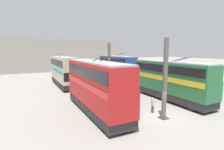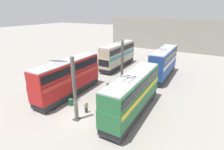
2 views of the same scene
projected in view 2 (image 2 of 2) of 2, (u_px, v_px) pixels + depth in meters
ground_plane at (80, 117)px, 19.95m from camera, size 240.00×240.00×0.00m
depot_back_wall at (167, 35)px, 51.45m from camera, size 0.50×36.00×9.42m
support_column_near at (75, 91)px, 18.36m from camera, size 0.74×0.74×7.22m
support_column_far at (122, 64)px, 27.57m from camera, size 0.74×0.74×7.22m
bus_left_near at (133, 92)px, 19.80m from camera, size 11.38×2.54×5.44m
bus_left_far at (163, 62)px, 31.00m from camera, size 10.63×2.54×5.74m
bus_right_mid at (68, 76)px, 24.31m from camera, size 11.26×2.54×5.72m
bus_right_far at (118, 54)px, 36.57m from camera, size 11.43×2.54×5.67m
person_aisle_foreground at (86, 107)px, 20.58m from camera, size 0.48×0.43×1.54m
person_by_right_row at (75, 95)px, 23.28m from camera, size 0.47×0.46×1.70m
person_aisle_midway at (108, 87)px, 25.65m from camera, size 0.37×0.48×1.70m
oil_drum at (71, 102)px, 22.34m from camera, size 0.61×0.61×0.86m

